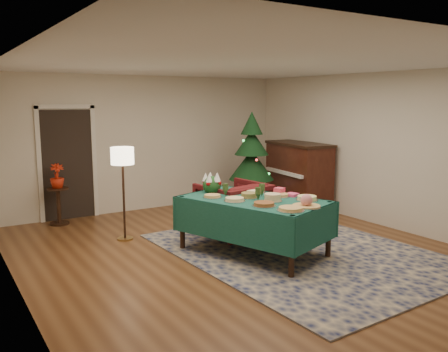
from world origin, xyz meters
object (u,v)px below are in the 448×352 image
gift_box (279,191)px  armchair (233,206)px  floor_lamp (123,162)px  buffet_table (254,210)px  side_table (59,207)px  piano (298,176)px  christmas_tree (251,167)px  potted_plant (57,181)px

gift_box → armchair: 0.98m
floor_lamp → buffet_table: bearing=-51.0°
side_table → piano: piano is taller
christmas_tree → piano: (0.99, -0.27, -0.23)m
buffet_table → potted_plant: potted_plant is taller
gift_box → armchair: size_ratio=0.13×
side_table → christmas_tree: 3.71m
potted_plant → christmas_tree: bearing=-15.6°
gift_box → piano: size_ratio=0.08×
buffet_table → piano: 3.16m
gift_box → armchair: armchair is taller
armchair → potted_plant: bearing=-52.3°
side_table → potted_plant: (0.00, 0.00, 0.46)m
gift_box → armchair: (-0.26, 0.87, -0.37)m
armchair → potted_plant: size_ratio=2.27×
buffet_table → side_table: bearing=122.4°
buffet_table → gift_box: gift_box is taller
gift_box → potted_plant: bearing=128.7°
buffet_table → floor_lamp: bearing=129.0°
christmas_tree → potted_plant: bearing=164.4°
gift_box → christmas_tree: (1.01, 2.16, 0.03)m
gift_box → christmas_tree: bearing=64.8°
floor_lamp → side_table: 1.91m
floor_lamp → side_table: size_ratio=2.23×
armchair → side_table: (-2.26, 2.27, -0.17)m
potted_plant → piano: size_ratio=0.27×
armchair → piano: (2.27, 1.01, 0.17)m
armchair → piano: 2.49m
armchair → christmas_tree: 1.85m
buffet_table → floor_lamp: 2.22m
floor_lamp → piano: floor_lamp is taller
buffet_table → side_table: size_ratio=3.54×
floor_lamp → christmas_tree: christmas_tree is taller
buffet_table → side_table: buffet_table is taller
buffet_table → gift_box: size_ratio=18.24×
armchair → side_table: bearing=-52.3°
armchair → christmas_tree: (1.27, 1.28, 0.40)m
buffet_table → christmas_tree: christmas_tree is taller
piano → potted_plant: bearing=164.5°
side_table → buffet_table: bearing=-57.6°
gift_box → piano: 2.76m
side_table → piano: (4.52, -1.25, 0.34)m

